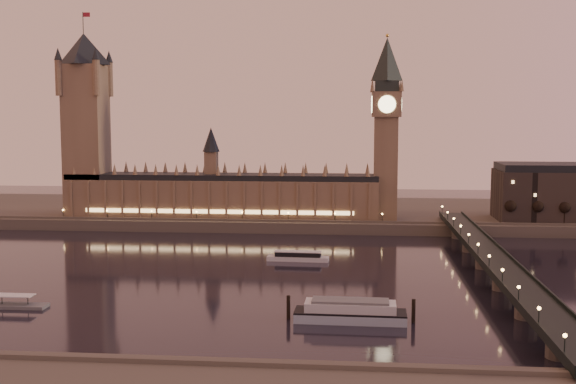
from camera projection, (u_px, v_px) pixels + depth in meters
The scene contains 11 objects.
ground at pixel (264, 274), 296.45m from camera, with size 700.00×700.00×0.00m, color black.
far_embankment at pixel (344, 213), 456.73m from camera, with size 560.00×130.00×6.00m, color #423D35.
palace_of_westminster at pixel (222, 190), 417.63m from camera, with size 180.00×26.62×52.00m.
victoria_tower at pixel (86, 114), 420.32m from camera, with size 31.68×31.68×118.00m.
big_ben at pixel (386, 117), 404.48m from camera, with size 17.68×17.68×104.00m.
westminster_bridge at pixel (492, 265), 287.42m from camera, with size 13.20×260.00×15.30m.
bare_tree_0 at pixel (513, 206), 391.42m from camera, with size 6.48×6.48×13.18m.
bare_tree_1 at pixel (538, 206), 390.16m from camera, with size 6.48×6.48×13.18m.
bare_tree_2 at pixel (565, 207), 388.89m from camera, with size 6.48×6.48×13.18m.
cruise_boat_a at pixel (298, 257), 322.92m from camera, with size 27.84×7.30×4.41m.
moored_barge at pixel (350, 312), 227.92m from camera, with size 40.82×10.71×7.48m.
Camera 1 is at (36.71, -289.04, 64.99)m, focal length 45.00 mm.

